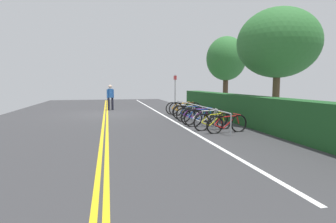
{
  "coord_description": "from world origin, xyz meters",
  "views": [
    {
      "loc": [
        15.88,
        0.14,
        1.74
      ],
      "look_at": [
        5.68,
        2.38,
        0.66
      ],
      "focal_mm": 29.25,
      "sensor_mm": 36.0,
      "label": 1
    }
  ],
  "objects": [
    {
      "name": "bike_rack",
      "position": [
        4.09,
        4.09,
        0.57
      ],
      "size": [
        7.04,
        0.05,
        0.76
      ],
      "color": "#9EA0A5",
      "rests_on": "ground_plane"
    },
    {
      "name": "bike_lane_stripe_white",
      "position": [
        0.0,
        3.07,
        0.0
      ],
      "size": [
        25.53,
        0.12,
        0.0
      ],
      "primitive_type": "cube",
      "color": "white",
      "rests_on": "ground_plane"
    },
    {
      "name": "tree_mid",
      "position": [
        5.44,
        7.17,
        3.41
      ],
      "size": [
        3.4,
        3.4,
        4.87
      ],
      "color": "brown",
      "rests_on": "ground_plane"
    },
    {
      "name": "bicycle_0",
      "position": [
        1.06,
        4.17,
        0.35
      ],
      "size": [
        0.46,
        1.79,
        0.74
      ],
      "color": "black",
      "rests_on": "ground_plane"
    },
    {
      "name": "pedestrian",
      "position": [
        -2.23,
        0.29,
        0.94
      ],
      "size": [
        0.32,
        0.45,
        1.64
      ],
      "color": "#1E1E2D",
      "rests_on": "ground_plane"
    },
    {
      "name": "bicycle_5",
      "position": [
        4.89,
        3.96,
        0.34
      ],
      "size": [
        0.46,
        1.78,
        0.74
      ],
      "color": "black",
      "rests_on": "ground_plane"
    },
    {
      "name": "bicycle_7",
      "position": [
        6.38,
        3.95,
        0.32
      ],
      "size": [
        0.46,
        1.62,
        0.69
      ],
      "color": "black",
      "rests_on": "ground_plane"
    },
    {
      "name": "centre_line_yellow_inner",
      "position": [
        0.0,
        -0.08,
        0.0
      ],
      "size": [
        25.53,
        0.1,
        0.0
      ],
      "primitive_type": "cube",
      "color": "gold",
      "rests_on": "ground_plane"
    },
    {
      "name": "centre_line_yellow_outer",
      "position": [
        0.0,
        0.08,
        0.0
      ],
      "size": [
        25.53,
        0.1,
        0.0
      ],
      "primitive_type": "cube",
      "color": "gold",
      "rests_on": "ground_plane"
    },
    {
      "name": "bicycle_2",
      "position": [
        2.62,
        4.04,
        0.33
      ],
      "size": [
        0.5,
        1.63,
        0.7
      ],
      "color": "black",
      "rests_on": "ground_plane"
    },
    {
      "name": "sign_post_near",
      "position": [
        -0.41,
        4.17,
        1.36
      ],
      "size": [
        0.36,
        0.1,
        2.26
      ],
      "color": "gray",
      "rests_on": "ground_plane"
    },
    {
      "name": "hedge_backdrop",
      "position": [
        5.59,
        5.89,
        0.61
      ],
      "size": [
        15.99,
        0.81,
        1.23
      ],
      "primitive_type": "cube",
      "color": "#1C4C21",
      "rests_on": "ground_plane"
    },
    {
      "name": "bicycle_6",
      "position": [
        5.59,
        3.95,
        0.35
      ],
      "size": [
        0.53,
        1.75,
        0.76
      ],
      "color": "black",
      "rests_on": "ground_plane"
    },
    {
      "name": "ground_plane",
      "position": [
        0.0,
        0.0,
        -0.03
      ],
      "size": [
        28.36,
        11.34,
        0.05
      ],
      "primitive_type": "cube",
      "color": "#353538"
    },
    {
      "name": "bicycle_1",
      "position": [
        1.81,
        4.18,
        0.37
      ],
      "size": [
        0.64,
        1.71,
        0.78
      ],
      "color": "black",
      "rests_on": "ground_plane"
    },
    {
      "name": "bicycle_3",
      "position": [
        3.31,
        4.0,
        0.34
      ],
      "size": [
        0.6,
        1.64,
        0.72
      ],
      "color": "black",
      "rests_on": "ground_plane"
    },
    {
      "name": "bicycle_8",
      "position": [
        7.03,
        4.21,
        0.32
      ],
      "size": [
        0.46,
        1.64,
        0.68
      ],
      "color": "black",
      "rests_on": "ground_plane"
    },
    {
      "name": "bicycle_4",
      "position": [
        4.15,
        3.99,
        0.32
      ],
      "size": [
        0.56,
        1.74,
        0.69
      ],
      "color": "black",
      "rests_on": "ground_plane"
    },
    {
      "name": "tree_near_left",
      "position": [
        -1.53,
        7.98,
        3.37
      ],
      "size": [
        2.64,
        2.64,
        4.87
      ],
      "color": "#473323",
      "rests_on": "ground_plane"
    }
  ]
}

